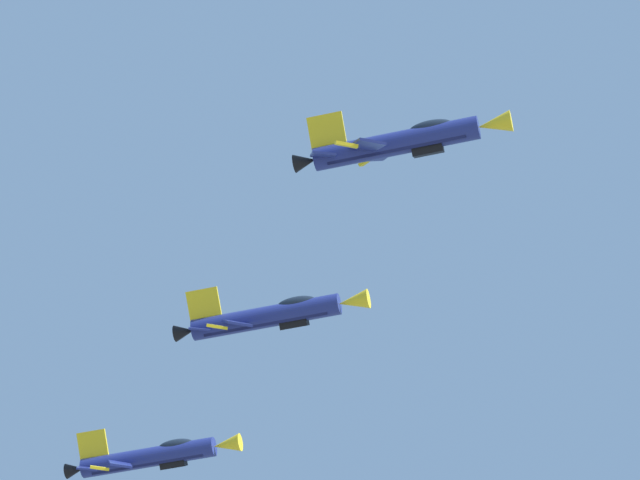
% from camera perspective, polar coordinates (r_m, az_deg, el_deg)
% --- Properties ---
extents(fighter_jet_right_wing, '(15.46, 8.67, 6.79)m').
position_cam_1_polar(fighter_jet_right_wing, '(111.91, 2.93, 3.56)').
color(fighter_jet_right_wing, navy).
extents(fighter_jet_left_outer, '(15.46, 8.54, 7.11)m').
position_cam_1_polar(fighter_jet_left_outer, '(123.37, -1.86, -2.81)').
color(fighter_jet_left_outer, navy).
extents(fighter_jet_right_outer, '(15.46, 8.68, 6.78)m').
position_cam_1_polar(fighter_jet_right_outer, '(137.28, -6.17, -7.88)').
color(fighter_jet_right_outer, navy).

